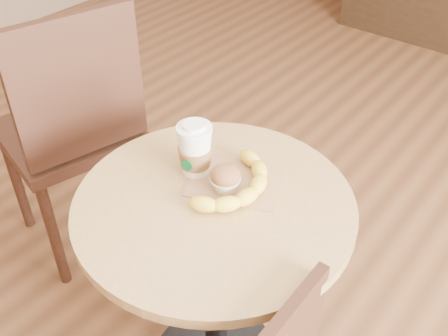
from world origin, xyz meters
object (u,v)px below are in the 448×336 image
(muffin, at_px, (225,179))
(banana, at_px, (238,185))
(cafe_table, at_px, (215,258))
(chair_left, at_px, (74,129))
(coffee_cup, at_px, (195,151))

(muffin, bearing_deg, banana, 22.63)
(banana, bearing_deg, cafe_table, -113.70)
(muffin, bearing_deg, chair_left, 173.59)
(coffee_cup, bearing_deg, cafe_table, -40.16)
(cafe_table, bearing_deg, chair_left, 169.94)
(chair_left, distance_m, coffee_cup, 0.71)
(cafe_table, distance_m, banana, 0.25)
(cafe_table, relative_size, banana, 2.53)
(coffee_cup, bearing_deg, muffin, -16.81)
(cafe_table, xyz_separation_m, chair_left, (-0.77, 0.14, 0.03))
(cafe_table, distance_m, coffee_cup, 0.31)
(muffin, relative_size, banana, 0.27)
(cafe_table, relative_size, coffee_cup, 4.82)
(coffee_cup, bearing_deg, chair_left, 161.01)
(chair_left, xyz_separation_m, coffee_cup, (0.66, -0.08, 0.25))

